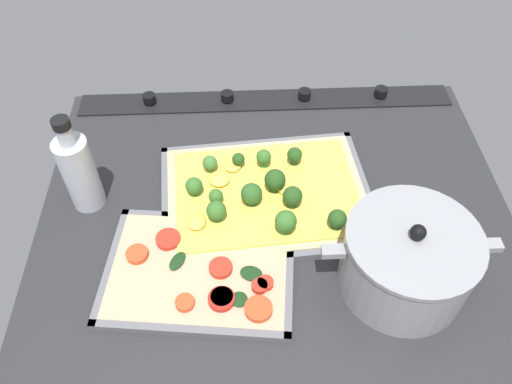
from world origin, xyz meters
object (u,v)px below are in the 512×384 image
(veggie_pizza_back, at_px, (202,271))
(oil_bottle, at_px, (79,171))
(cooking_pot, at_px, (407,260))
(baking_tray_front, at_px, (266,197))
(baking_tray_back, at_px, (200,271))
(broccoli_pizza, at_px, (264,193))

(veggie_pizza_back, height_order, oil_bottle, oil_bottle)
(cooking_pot, distance_m, oil_bottle, 0.57)
(baking_tray_front, height_order, veggie_pizza_back, veggie_pizza_back)
(baking_tray_front, distance_m, baking_tray_back, 0.20)
(baking_tray_back, height_order, veggie_pizza_back, veggie_pizza_back)
(baking_tray_back, distance_m, veggie_pizza_back, 0.01)
(baking_tray_back, xyz_separation_m, oil_bottle, (0.21, -0.16, 0.08))
(baking_tray_front, xyz_separation_m, veggie_pizza_back, (0.12, 0.16, 0.01))
(broccoli_pizza, relative_size, veggie_pizza_back, 1.24)
(baking_tray_front, bearing_deg, oil_bottle, -1.18)
(veggie_pizza_back, bearing_deg, cooking_pot, 175.39)
(baking_tray_back, bearing_deg, veggie_pizza_back, 129.32)
(broccoli_pizza, relative_size, oil_bottle, 1.92)
(baking_tray_front, xyz_separation_m, baking_tray_back, (0.12, 0.16, 0.00))
(baking_tray_front, height_order, oil_bottle, oil_bottle)
(veggie_pizza_back, xyz_separation_m, cooking_pot, (-0.32, 0.03, 0.05))
(baking_tray_front, relative_size, broccoli_pizza, 1.07)
(baking_tray_back, distance_m, cooking_pot, 0.33)
(baking_tray_back, bearing_deg, broccoli_pizza, -127.13)
(broccoli_pizza, distance_m, veggie_pizza_back, 0.19)
(veggie_pizza_back, bearing_deg, oil_bottle, -38.55)
(baking_tray_front, xyz_separation_m, oil_bottle, (0.33, -0.01, 0.08))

